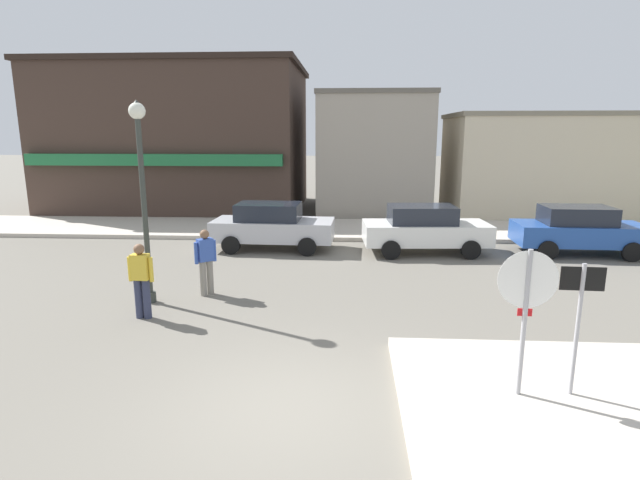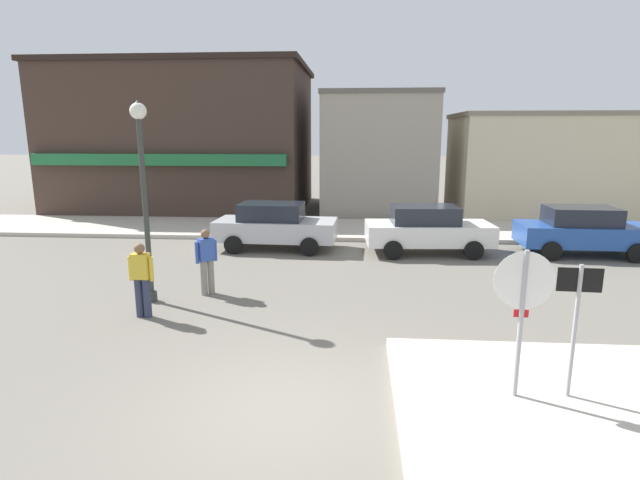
% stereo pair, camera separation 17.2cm
% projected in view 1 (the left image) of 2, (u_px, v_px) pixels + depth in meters
% --- Properties ---
extents(ground_plane, '(160.00, 160.00, 0.00)m').
position_uv_depth(ground_plane, '(291.00, 409.00, 7.09)').
color(ground_plane, '#6B665B').
extents(kerb_far, '(80.00, 4.00, 0.15)m').
position_uv_depth(kerb_far, '(329.00, 229.00, 19.98)').
color(kerb_far, beige).
rests_on(kerb_far, ground).
extents(stop_sign, '(0.82, 0.08, 2.30)m').
position_uv_depth(stop_sign, '(526.00, 304.00, 6.95)').
color(stop_sign, '#9E9EA3').
rests_on(stop_sign, ground).
extents(one_way_sign, '(0.60, 0.07, 2.10)m').
position_uv_depth(one_way_sign, '(579.00, 316.00, 6.98)').
color(one_way_sign, '#9E9EA3').
rests_on(one_way_sign, ground).
extents(lamp_post, '(0.36, 0.36, 4.54)m').
position_uv_depth(lamp_post, '(142.00, 174.00, 10.96)').
color(lamp_post, '#333833').
rests_on(lamp_post, ground).
extents(parked_car_nearest, '(4.06, 2.00, 1.56)m').
position_uv_depth(parked_car_nearest, '(272.00, 225.00, 16.70)').
color(parked_car_nearest, '#B7B7BC').
rests_on(parked_car_nearest, ground).
extents(parked_car_second, '(4.10, 2.07, 1.56)m').
position_uv_depth(parked_car_second, '(425.00, 229.00, 16.16)').
color(parked_car_second, white).
rests_on(parked_car_second, ground).
extents(parked_car_third, '(4.06, 1.98, 1.56)m').
position_uv_depth(parked_car_third, '(579.00, 230.00, 16.00)').
color(parked_car_third, '#234C9E').
rests_on(parked_car_third, ground).
extents(pedestrian_crossing_near, '(0.48, 0.42, 1.61)m').
position_uv_depth(pedestrian_crossing_near, '(206.00, 260.00, 11.93)').
color(pedestrian_crossing_near, gray).
rests_on(pedestrian_crossing_near, ground).
extents(pedestrian_crossing_far, '(0.55, 0.24, 1.61)m').
position_uv_depth(pedestrian_crossing_far, '(141.00, 279.00, 10.42)').
color(pedestrian_crossing_far, '#2D334C').
rests_on(pedestrian_crossing_far, ground).
extents(building_corner_shop, '(12.33, 8.53, 7.13)m').
position_uv_depth(building_corner_shop, '(183.00, 138.00, 25.56)').
color(building_corner_shop, '#3D2D26').
rests_on(building_corner_shop, ground).
extents(building_storefront_left_near, '(5.34, 6.59, 5.71)m').
position_uv_depth(building_storefront_left_near, '(372.00, 153.00, 24.83)').
color(building_storefront_left_near, '#9E9384').
rests_on(building_storefront_left_near, ground).
extents(building_storefront_left_mid, '(8.58, 5.22, 4.74)m').
position_uv_depth(building_storefront_left_mid, '(541.00, 165.00, 23.39)').
color(building_storefront_left_mid, beige).
rests_on(building_storefront_left_mid, ground).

